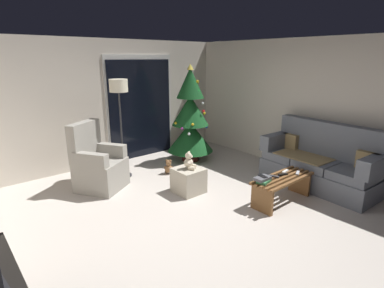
{
  "coord_description": "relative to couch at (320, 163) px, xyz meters",
  "views": [
    {
      "loc": [
        -2.55,
        -2.78,
        2.15
      ],
      "look_at": [
        0.4,
        0.7,
        0.85
      ],
      "focal_mm": 28.65,
      "sensor_mm": 36.0,
      "label": 1
    }
  ],
  "objects": [
    {
      "name": "remote_white",
      "position": [
        -0.83,
        0.14,
        0.02
      ],
      "size": [
        0.16,
        0.07,
        0.02
      ],
      "primitive_type": "cube",
      "rotation": [
        0.0,
        0.0,
        4.85
      ],
      "color": "silver",
      "rests_on": "coffee_table"
    },
    {
      "name": "ground_plane",
      "position": [
        -2.32,
        0.43,
        -0.4
      ],
      "size": [
        7.0,
        7.0,
        0.0
      ],
      "primitive_type": "plane",
      "color": "#BCB2A8"
    },
    {
      "name": "wall_back",
      "position": [
        -2.32,
        3.49,
        0.85
      ],
      "size": [
        5.72,
        0.12,
        2.5
      ],
      "primitive_type": "cube",
      "color": "beige",
      "rests_on": "ground"
    },
    {
      "name": "wall_right",
      "position": [
        0.54,
        0.43,
        0.85
      ],
      "size": [
        0.12,
        6.0,
        2.5
      ],
      "primitive_type": "cube",
      "color": "beige",
      "rests_on": "ground"
    },
    {
      "name": "book_stack",
      "position": [
        -1.43,
        0.11,
        0.05
      ],
      "size": [
        0.25,
        0.19,
        0.08
      ],
      "color": "#337042",
      "rests_on": "coffee_table"
    },
    {
      "name": "patio_door_glass",
      "position": [
        -1.44,
        3.4,
        0.65
      ],
      "size": [
        1.5,
        0.02,
        2.1
      ],
      "primitive_type": "cube",
      "color": "black",
      "rests_on": "ground"
    },
    {
      "name": "teddy_bear_chestnut_by_tree",
      "position": [
        -1.66,
        2.12,
        -0.28
      ],
      "size": [
        0.22,
        0.21,
        0.29
      ],
      "color": "brown",
      "rests_on": "ground"
    },
    {
      "name": "remote_silver",
      "position": [
        -0.75,
        -0.03,
        0.02
      ],
      "size": [
        0.16,
        0.1,
        0.02
      ],
      "primitive_type": "cube",
      "rotation": [
        0.0,
        0.0,
        2.0
      ],
      "color": "#ADADB2",
      "rests_on": "coffee_table"
    },
    {
      "name": "christmas_tree",
      "position": [
        -0.84,
        2.46,
        0.5
      ],
      "size": [
        0.96,
        0.96,
        2.02
      ],
      "color": "#4C1E19",
      "rests_on": "ground"
    },
    {
      "name": "ottoman",
      "position": [
        -1.9,
        1.24,
        -0.2
      ],
      "size": [
        0.44,
        0.44,
        0.41
      ],
      "primitive_type": "cube",
      "color": "#B2A893",
      "rests_on": "ground"
    },
    {
      "name": "coffee_table",
      "position": [
        -1.04,
        0.04,
        -0.13
      ],
      "size": [
        1.1,
        0.4,
        0.41
      ],
      "color": "brown",
      "rests_on": "ground"
    },
    {
      "name": "cell_phone",
      "position": [
        -1.42,
        0.14,
        0.09
      ],
      "size": [
        0.09,
        0.15,
        0.01
      ],
      "primitive_type": "cube",
      "rotation": [
        0.0,
        0.0,
        -0.17
      ],
      "color": "black",
      "rests_on": "book_stack"
    },
    {
      "name": "floor_lamp",
      "position": [
        -2.37,
        2.56,
        1.11
      ],
      "size": [
        0.32,
        0.32,
        1.78
      ],
      "color": "#2D2D30",
      "rests_on": "ground"
    },
    {
      "name": "remote_graphite",
      "position": [
        -1.14,
        0.13,
        0.02
      ],
      "size": [
        0.09,
        0.16,
        0.02
      ],
      "primitive_type": "cube",
      "rotation": [
        0.0,
        0.0,
        3.49
      ],
      "color": "#333338",
      "rests_on": "coffee_table"
    },
    {
      "name": "teddy_bear_cream",
      "position": [
        -1.89,
        1.23,
        0.13
      ],
      "size": [
        0.21,
        0.22,
        0.29
      ],
      "color": "beige",
      "rests_on": "ottoman"
    },
    {
      "name": "remote_black",
      "position": [
        -0.98,
        0.09,
        0.02
      ],
      "size": [
        0.16,
        0.1,
        0.02
      ],
      "primitive_type": "cube",
      "rotation": [
        0.0,
        0.0,
        4.32
      ],
      "color": "black",
      "rests_on": "coffee_table"
    },
    {
      "name": "armchair",
      "position": [
        -2.95,
        2.34,
        0.0
      ],
      "size": [
        0.94,
        0.95,
        1.13
      ],
      "color": "gray",
      "rests_on": "ground"
    },
    {
      "name": "patio_door_frame",
      "position": [
        -1.44,
        3.42,
        0.7
      ],
      "size": [
        1.6,
        0.02,
        2.2
      ],
      "primitive_type": "cube",
      "color": "silver",
      "rests_on": "ground"
    },
    {
      "name": "couch",
      "position": [
        0.0,
        0.0,
        0.0
      ],
      "size": [
        0.89,
        1.98,
        1.08
      ],
      "color": "slate",
      "rests_on": "ground"
    }
  ]
}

